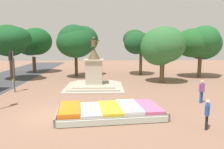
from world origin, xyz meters
TOP-DOWN VIEW (x-y plane):
  - ground_plane at (0.00, 0.00)m, footprint 81.20×81.20m
  - flower_planter at (3.46, -0.22)m, footprint 6.70×3.98m
  - statue_monument at (2.13, 7.90)m, footprint 5.50×5.50m
  - traffic_light_mid_block at (-4.99, 6.40)m, footprint 0.41×0.29m
  - pedestrian_near_planter at (8.37, -2.45)m, footprint 0.38×0.51m
  - pedestrian_crossing_plaza at (10.24, 2.41)m, footprint 0.51×0.38m
  - park_tree_far_left at (-7.72, 12.94)m, footprint 5.04×4.93m
  - park_tree_behind_statue at (15.06, 14.34)m, footprint 6.25×5.20m
  - park_tree_far_right at (-0.34, 15.02)m, footprint 5.11×5.73m
  - park_tree_street_side at (7.50, 16.76)m, footprint 3.78×4.53m
  - park_tree_mid_canopy at (9.38, 10.72)m, footprint 4.79×4.39m
  - park_tree_distant at (-7.04, 19.34)m, footprint 5.07×5.18m

SIDE VIEW (x-z plane):
  - ground_plane at x=0.00m, z-range 0.00..0.00m
  - flower_planter at x=3.46m, z-range -0.05..0.59m
  - pedestrian_near_planter at x=8.37m, z-range 0.11..1.67m
  - pedestrian_crossing_plaza at x=10.24m, z-range 0.13..1.84m
  - statue_monument at x=2.13m, z-range -1.46..3.47m
  - traffic_light_mid_block at x=-4.99m, z-range 0.69..4.33m
  - park_tree_mid_canopy at x=9.38m, z-range 0.97..7.10m
  - park_tree_behind_statue at x=15.06m, z-range 1.15..7.59m
  - park_tree_distant at x=-7.04m, z-range 1.16..7.64m
  - park_tree_street_side at x=7.50m, z-range 1.44..7.57m
  - park_tree_far_right at x=-0.34m, z-range 1.25..7.84m
  - park_tree_far_left at x=-7.72m, z-range 1.43..7.88m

